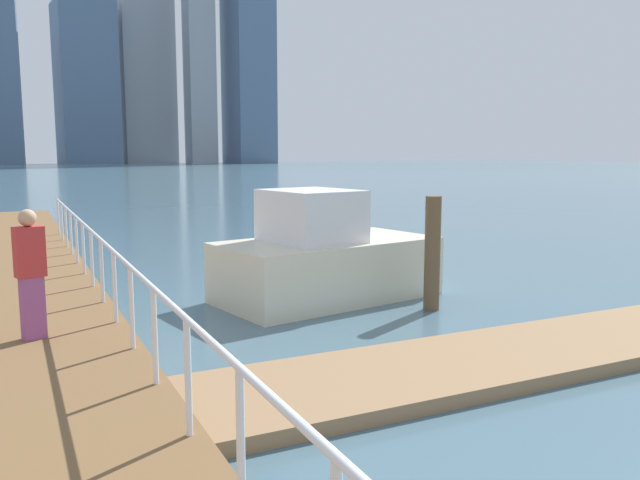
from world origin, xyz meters
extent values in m
plane|color=#476675|center=(0.00, 20.00, 0.00)|extent=(300.00, 300.00, 0.00)
cube|color=#93704C|center=(2.93, 7.06, 0.09)|extent=(12.87, 2.00, 0.18)
cylinder|color=white|center=(-3.15, 4.47, 0.93)|extent=(0.06, 0.06, 1.05)
cylinder|color=white|center=(-3.15, 5.87, 0.93)|extent=(0.06, 0.06, 1.05)
cylinder|color=white|center=(-3.15, 7.26, 0.93)|extent=(0.06, 0.06, 1.05)
cylinder|color=white|center=(-3.15, 8.66, 0.93)|extent=(0.06, 0.06, 1.05)
cylinder|color=white|center=(-3.15, 10.05, 0.93)|extent=(0.06, 0.06, 1.05)
cylinder|color=white|center=(-3.15, 11.45, 0.93)|extent=(0.06, 0.06, 1.05)
cylinder|color=white|center=(-3.15, 12.84, 0.93)|extent=(0.06, 0.06, 1.05)
cylinder|color=white|center=(-3.15, 14.24, 0.93)|extent=(0.06, 0.06, 1.05)
cylinder|color=white|center=(-3.15, 15.64, 0.93)|extent=(0.06, 0.06, 1.05)
cylinder|color=white|center=(-3.15, 17.03, 0.93)|extent=(0.06, 0.06, 1.05)
cylinder|color=white|center=(-3.15, 18.43, 0.93)|extent=(0.06, 0.06, 1.05)
cylinder|color=white|center=(-3.15, 19.82, 0.93)|extent=(0.06, 0.06, 1.05)
cylinder|color=white|center=(-3.15, 21.22, 0.93)|extent=(0.06, 0.06, 1.05)
cylinder|color=white|center=(-3.15, 8.66, 1.45)|extent=(0.06, 25.12, 0.06)
cylinder|color=brown|center=(2.37, 9.97, 1.04)|extent=(0.29, 0.29, 2.08)
cube|color=beige|center=(1.08, 11.63, 0.58)|extent=(4.56, 2.91, 1.16)
cube|color=white|center=(0.70, 11.56, 1.66)|extent=(1.78, 1.97, 0.99)
cube|color=#994C8C|center=(-4.25, 9.67, 0.82)|extent=(0.32, 0.27, 0.84)
cube|color=#BF3333|center=(-4.25, 9.67, 1.57)|extent=(0.40, 0.31, 0.66)
sphere|color=tan|center=(-4.25, 9.67, 2.01)|extent=(0.23, 0.23, 0.23)
cube|color=slate|center=(13.61, 163.52, 18.55)|extent=(13.81, 13.61, 37.09)
cube|color=#8C939E|center=(28.44, 166.35, 23.16)|extent=(13.08, 7.70, 46.32)
cube|color=#8C939E|center=(38.72, 155.79, 34.92)|extent=(7.04, 10.84, 69.84)
camera|label=1|loc=(-4.46, 0.56, 2.87)|focal=36.07mm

